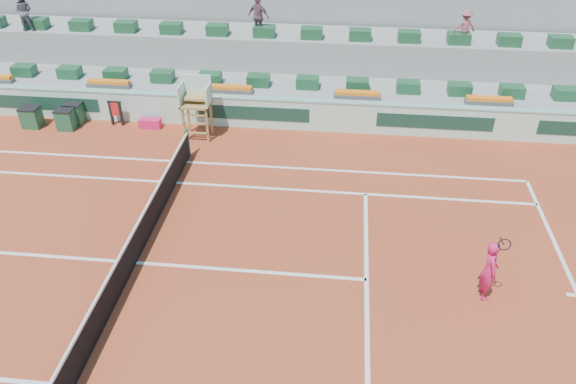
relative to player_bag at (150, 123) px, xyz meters
name	(u,v)px	position (x,y,z in m)	size (l,w,h in m)	color
ground	(136,263)	(2.11, -7.95, -0.19)	(90.00, 90.00, 0.00)	maroon
seating_tier_lower	(216,88)	(2.11, 2.75, 0.41)	(36.00, 4.00, 1.20)	gray
seating_tier_upper	(223,59)	(2.11, 4.35, 1.11)	(36.00, 2.40, 2.60)	gray
stadium_back_wall	(229,28)	(2.11, 5.95, 2.01)	(36.00, 0.40, 4.40)	gray
player_bag	(150,123)	(0.00, 0.00, 0.00)	(0.85, 0.38, 0.38)	#D71C59
spectator_left	(23,11)	(-6.22, 3.46, 3.23)	(0.80, 0.62, 1.64)	#535461
spectator_mid	(259,16)	(3.89, 3.77, 3.24)	(0.97, 0.40, 1.65)	#694656
spectator_right	(465,27)	(12.28, 3.80, 3.09)	(0.88, 0.51, 1.36)	#904853
court_lines	(136,263)	(2.11, -7.95, -0.18)	(23.89, 11.09, 0.01)	silver
tennis_net	(133,248)	(2.11, -7.95, 0.34)	(0.10, 11.97, 1.10)	black
advertising_hoarding	(205,110)	(2.13, 0.55, 0.45)	(36.00, 0.34, 1.26)	#ADDAC1
umpire_chair	(196,99)	(2.11, -0.46, 1.36)	(1.10, 0.90, 2.40)	olive
seat_row_lower	(210,78)	(2.11, 1.85, 1.23)	(32.90, 0.60, 0.44)	#184A29
seat_row_upper	(218,30)	(2.11, 3.75, 2.63)	(32.90, 0.60, 0.44)	#184A29
flower_planters	(169,86)	(0.61, 1.05, 1.15)	(26.80, 0.36, 0.28)	#4E4E4E
drink_cooler_a	(74,113)	(-3.14, 0.07, 0.23)	(0.69, 0.60, 0.84)	#184A2D
drink_cooler_b	(66,119)	(-3.24, -0.46, 0.23)	(0.69, 0.59, 0.84)	#184A2D
drink_cooler_c	(31,117)	(-4.69, -0.42, 0.23)	(0.74, 0.64, 0.84)	#184A2D
towel_rack	(116,111)	(-1.38, 0.09, 0.42)	(0.56, 0.09, 1.03)	black
tennis_player	(489,270)	(11.52, -8.20, 0.70)	(0.44, 0.89, 2.28)	#D71C59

